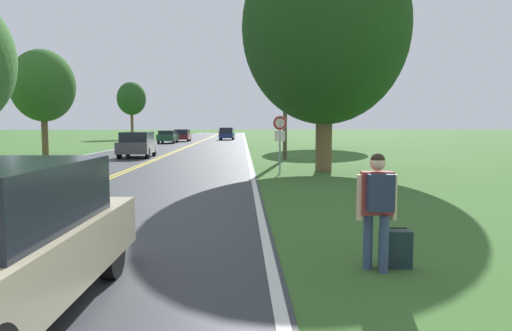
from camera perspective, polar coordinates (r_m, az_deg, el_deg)
The scene contains 13 objects.
hitchhiker_person at distance 6.65m, azimuth 14.96°, elevation -4.16°, with size 0.58×0.41×1.69m.
suitcase at distance 7.07m, azimuth 17.04°, elevation -9.97°, with size 0.46×0.19×0.60m.
traffic_sign at distance 19.32m, azimuth 3.01°, elevation 4.41°, with size 0.60×0.10×2.47m.
utility_pole_midground at distance 27.69m, azimuth 3.68°, elevation 11.04°, with size 1.80×0.24×9.60m.
tree_left_verge at distance 34.05m, azimuth -25.09°, elevation 9.01°, with size 4.17×4.17×7.11m.
tree_behind_sign at distance 42.21m, azimuth 8.21°, elevation 11.71°, with size 7.15×7.15×11.12m.
tree_mid_treeline at distance 21.14m, azimuth 8.65°, elevation 16.57°, with size 7.35×7.35×10.55m.
tree_right_cluster at distance 69.62m, azimuth -15.30°, elevation 8.05°, with size 4.17×4.17×8.32m.
car_dark_grey_hatchback_approaching at distance 30.09m, azimuth -14.63°, elevation 2.63°, with size 2.04×3.89×1.63m.
car_dark_green_hatchback_mid_near at distance 52.69m, azimuth -10.95°, elevation 3.61°, with size 1.92×4.14×1.46m.
car_maroon_hatchback_mid_far at distance 57.99m, azimuth -9.21°, elevation 3.78°, with size 1.92×3.46×1.53m.
car_dark_blue_van_receding at distance 63.82m, azimuth -3.65°, elevation 4.02°, with size 2.11×4.51×1.71m.
car_red_hatchback_distant at distance 87.82m, azimuth -3.99°, elevation 4.25°, with size 1.97×3.74×1.48m.
Camera 1 is at (5.22, -1.87, 2.09)m, focal length 32.00 mm.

